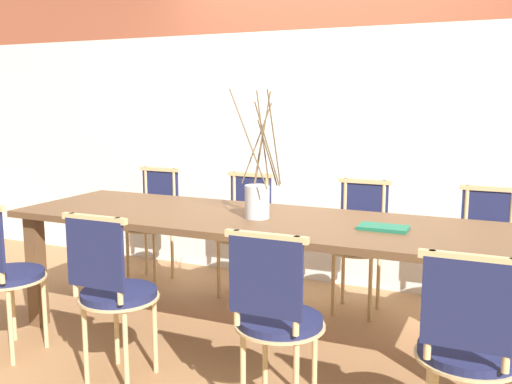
# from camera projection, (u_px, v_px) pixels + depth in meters

# --- Properties ---
(ground_plane) EXTENTS (16.00, 16.00, 0.00)m
(ground_plane) POSITION_uv_depth(u_px,v_px,m) (256.00, 340.00, 3.45)
(ground_plane) COLOR #9E7047
(wall_rear) EXTENTS (12.00, 0.06, 3.20)m
(wall_rear) POSITION_uv_depth(u_px,v_px,m) (324.00, 79.00, 4.35)
(wall_rear) COLOR white
(wall_rear) RESTS_ON ground_plane
(dining_table) EXTENTS (2.98, 0.90, 0.76)m
(dining_table) POSITION_uv_depth(u_px,v_px,m) (256.00, 232.00, 3.35)
(dining_table) COLOR brown
(dining_table) RESTS_ON ground_plane
(chair_near_leftend) EXTENTS (0.41, 0.41, 0.90)m
(chair_near_leftend) POSITION_uv_depth(u_px,v_px,m) (2.00, 270.00, 3.18)
(chair_near_leftend) COLOR #1E234C
(chair_near_leftend) RESTS_ON ground_plane
(chair_near_left) EXTENTS (0.41, 0.41, 0.90)m
(chair_near_left) POSITION_uv_depth(u_px,v_px,m) (113.00, 288.00, 2.87)
(chair_near_left) COLOR #1E234C
(chair_near_left) RESTS_ON ground_plane
(chair_near_center) EXTENTS (0.41, 0.41, 0.90)m
(chair_near_center) POSITION_uv_depth(u_px,v_px,m) (276.00, 315.00, 2.51)
(chair_near_center) COLOR #1E234C
(chair_near_center) RESTS_ON ground_plane
(chair_near_right) EXTENTS (0.41, 0.41, 0.90)m
(chair_near_right) POSITION_uv_depth(u_px,v_px,m) (468.00, 346.00, 2.19)
(chair_near_right) COLOR #1E234C
(chair_near_right) RESTS_ON ground_plane
(chair_far_leftend) EXTENTS (0.41, 0.41, 0.90)m
(chair_far_leftend) POSITION_uv_depth(u_px,v_px,m) (153.00, 218.00, 4.56)
(chair_far_leftend) COLOR #1E234C
(chair_far_leftend) RESTS_ON ground_plane
(chair_far_left) EXTENTS (0.41, 0.41, 0.90)m
(chair_far_left) POSITION_uv_depth(u_px,v_px,m) (244.00, 227.00, 4.23)
(chair_far_left) COLOR #1E234C
(chair_far_left) RESTS_ON ground_plane
(chair_far_center) EXTENTS (0.41, 0.41, 0.90)m
(chair_far_center) POSITION_uv_depth(u_px,v_px,m) (359.00, 239.00, 3.88)
(chair_far_center) COLOR #1E234C
(chair_far_center) RESTS_ON ground_plane
(chair_far_right) EXTENTS (0.41, 0.41, 0.90)m
(chair_far_right) POSITION_uv_depth(u_px,v_px,m) (485.00, 252.00, 3.56)
(chair_far_right) COLOR #1E234C
(chair_far_right) RESTS_ON ground_plane
(vase_centerpiece) EXTENTS (0.25, 0.25, 0.74)m
(vase_centerpiece) POSITION_uv_depth(u_px,v_px,m) (257.00, 198.00, 3.29)
(vase_centerpiece) COLOR silver
(vase_centerpiece) RESTS_ON dining_table
(book_stack) EXTENTS (0.26, 0.15, 0.02)m
(book_stack) POSITION_uv_depth(u_px,v_px,m) (383.00, 228.00, 3.02)
(book_stack) COLOR #1E6B4C
(book_stack) RESTS_ON dining_table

